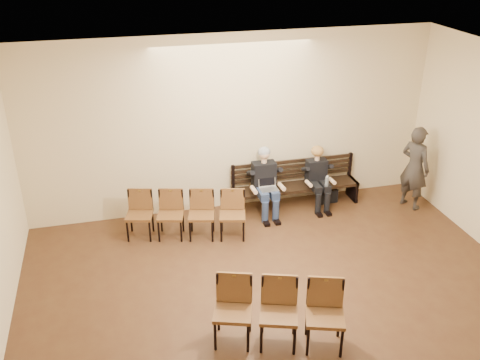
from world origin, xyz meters
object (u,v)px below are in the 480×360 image
(seated_woman, at_px, (318,180))
(laptop, at_px, (269,190))
(bench, at_px, (295,195))
(bag, at_px, (327,195))
(seated_man, at_px, (265,182))
(chair_row_front, at_px, (186,215))
(passerby, at_px, (416,162))
(water_bottle, at_px, (326,187))
(chair_row_back, at_px, (279,315))

(seated_woman, relative_size, laptop, 3.37)
(laptop, bearing_deg, bench, 28.63)
(bag, bearing_deg, seated_woman, -155.39)
(seated_woman, bearing_deg, seated_man, 180.00)
(bag, bearing_deg, chair_row_front, -167.79)
(bench, relative_size, passerby, 1.31)
(water_bottle, height_order, bag, water_bottle)
(seated_man, bearing_deg, bench, 9.85)
(seated_man, height_order, bag, seated_man)
(bench, height_order, bag, bench)
(bag, distance_m, chair_row_back, 4.39)
(bag, bearing_deg, water_bottle, -117.14)
(bench, height_order, laptop, laptop)
(water_bottle, height_order, chair_row_back, chair_row_back)
(water_bottle, distance_m, bag, 0.63)
(laptop, height_order, chair_row_front, chair_row_front)
(laptop, distance_m, chair_row_front, 1.73)
(bag, relative_size, chair_row_back, 0.22)
(chair_row_back, bearing_deg, chair_row_front, 122.98)
(seated_woman, distance_m, chair_row_front, 2.82)
(bench, bearing_deg, laptop, -155.38)
(passerby, relative_size, chair_row_front, 0.92)
(seated_man, distance_m, seated_woman, 1.11)
(seated_man, distance_m, water_bottle, 1.22)
(water_bottle, relative_size, chair_row_back, 0.13)
(chair_row_front, bearing_deg, seated_man, 31.92)
(laptop, bearing_deg, seated_woman, 13.75)
(bag, bearing_deg, seated_man, -174.61)
(seated_man, height_order, chair_row_back, seated_man)
(seated_man, relative_size, bag, 3.52)
(seated_man, xyz_separation_m, chair_row_front, (-1.66, -0.53, -0.23))
(bench, distance_m, chair_row_front, 2.45)
(seated_man, bearing_deg, laptop, -82.70)
(bench, relative_size, chair_row_back, 1.48)
(seated_man, relative_size, laptop, 3.93)
(bench, xyz_separation_m, water_bottle, (0.49, -0.41, 0.34))
(passerby, relative_size, chair_row_back, 1.13)
(seated_woman, height_order, bag, seated_woman)
(water_bottle, xyz_separation_m, chair_row_front, (-2.84, -0.24, -0.12))
(laptop, bearing_deg, chair_row_front, -164.46)
(seated_man, height_order, laptop, seated_man)
(bag, height_order, chair_row_front, chair_row_front)
(passerby, bearing_deg, laptop, 59.66)
(seated_man, bearing_deg, bag, 5.39)
(laptop, xyz_separation_m, chair_row_back, (-0.91, -3.41, -0.09))
(bench, distance_m, bag, 0.71)
(laptop, distance_m, chair_row_back, 3.53)
(laptop, bearing_deg, seated_man, 101.31)
(bench, height_order, seated_woman, seated_woman)
(bag, xyz_separation_m, chair_row_front, (-3.05, -0.66, 0.30))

